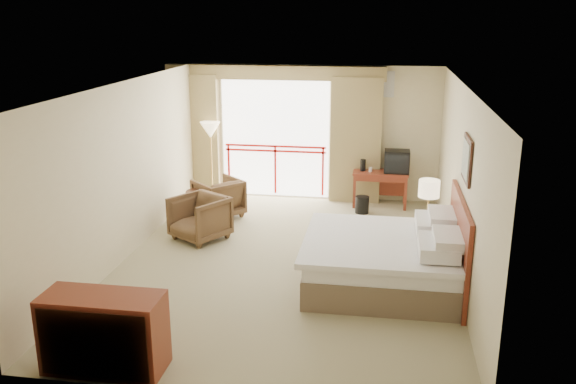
% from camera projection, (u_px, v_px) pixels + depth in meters
% --- Properties ---
extents(floor, '(7.00, 7.00, 0.00)m').
position_uv_depth(floor, '(287.00, 261.00, 9.39)').
color(floor, '#988E67').
rests_on(floor, ground).
extents(ceiling, '(7.00, 7.00, 0.00)m').
position_uv_depth(ceiling, '(287.00, 85.00, 8.62)').
color(ceiling, white).
rests_on(ceiling, wall_back).
extents(wall_back, '(5.00, 0.00, 5.00)m').
position_uv_depth(wall_back, '(314.00, 133.00, 12.32)').
color(wall_back, beige).
rests_on(wall_back, ground).
extents(wall_front, '(5.00, 0.00, 5.00)m').
position_uv_depth(wall_front, '(227.00, 273.00, 5.69)').
color(wall_front, beige).
rests_on(wall_front, ground).
extents(wall_left, '(0.00, 7.00, 7.00)m').
position_uv_depth(wall_left, '(127.00, 170.00, 9.38)').
color(wall_left, beige).
rests_on(wall_left, ground).
extents(wall_right, '(0.00, 7.00, 7.00)m').
position_uv_depth(wall_right, '(461.00, 184.00, 8.63)').
color(wall_right, beige).
rests_on(wall_right, ground).
extents(balcony_door, '(2.40, 0.00, 2.40)m').
position_uv_depth(balcony_door, '(275.00, 139.00, 12.46)').
color(balcony_door, white).
rests_on(balcony_door, wall_back).
extents(balcony_railing, '(2.09, 0.03, 1.02)m').
position_uv_depth(balcony_railing, '(275.00, 158.00, 12.55)').
color(balcony_railing, red).
rests_on(balcony_railing, wall_back).
extents(curtain_left, '(1.00, 0.26, 2.50)m').
position_uv_depth(curtain_left, '(196.00, 135.00, 12.57)').
color(curtain_left, olive).
rests_on(curtain_left, wall_back).
extents(curtain_right, '(1.00, 0.26, 2.50)m').
position_uv_depth(curtain_right, '(356.00, 140.00, 12.08)').
color(curtain_right, olive).
rests_on(curtain_right, wall_back).
extents(valance, '(4.40, 0.22, 0.28)m').
position_uv_depth(valance, '(274.00, 72.00, 11.99)').
color(valance, olive).
rests_on(valance, wall_back).
extents(hvac_vent, '(0.50, 0.04, 0.50)m').
position_uv_depth(hvac_vent, '(381.00, 84.00, 11.81)').
color(hvac_vent, silver).
rests_on(hvac_vent, wall_back).
extents(bed, '(2.13, 2.06, 0.97)m').
position_uv_depth(bed, '(386.00, 260.00, 8.49)').
color(bed, brown).
rests_on(bed, floor).
extents(headboard, '(0.06, 2.10, 1.30)m').
position_uv_depth(headboard, '(459.00, 245.00, 8.26)').
color(headboard, maroon).
rests_on(headboard, wall_right).
extents(framed_art, '(0.04, 0.72, 0.60)m').
position_uv_depth(framed_art, '(467.00, 159.00, 7.92)').
color(framed_art, black).
rests_on(framed_art, wall_right).
extents(nightstand, '(0.40, 0.48, 0.55)m').
position_uv_depth(nightstand, '(426.00, 234.00, 9.76)').
color(nightstand, maroon).
rests_on(nightstand, floor).
extents(table_lamp, '(0.33, 0.33, 0.59)m').
position_uv_depth(table_lamp, '(429.00, 189.00, 9.60)').
color(table_lamp, tan).
rests_on(table_lamp, nightstand).
extents(phone, '(0.19, 0.17, 0.07)m').
position_uv_depth(phone, '(425.00, 219.00, 9.53)').
color(phone, black).
rests_on(phone, nightstand).
extents(desk, '(1.07, 0.52, 0.70)m').
position_uv_depth(desk, '(380.00, 179.00, 11.98)').
color(desk, maroon).
rests_on(desk, floor).
extents(tv, '(0.48, 0.38, 0.44)m').
position_uv_depth(tv, '(397.00, 162.00, 11.78)').
color(tv, black).
rests_on(tv, desk).
extents(coffee_maker, '(0.13, 0.13, 0.24)m').
position_uv_depth(coffee_maker, '(363.00, 165.00, 11.91)').
color(coffee_maker, black).
rests_on(coffee_maker, desk).
extents(cup, '(0.09, 0.09, 0.10)m').
position_uv_depth(cup, '(370.00, 170.00, 11.86)').
color(cup, white).
rests_on(cup, desk).
extents(wastebasket, '(0.31, 0.31, 0.33)m').
position_uv_depth(wastebasket, '(362.00, 205.00, 11.62)').
color(wastebasket, black).
rests_on(wastebasket, floor).
extents(armchair_far, '(1.11, 1.10, 0.72)m').
position_uv_depth(armchair_far, '(219.00, 216.00, 11.48)').
color(armchair_far, '#4E3520').
rests_on(armchair_far, floor).
extents(armchair_near, '(1.12, 1.12, 0.75)m').
position_uv_depth(armchair_near, '(201.00, 239.00, 10.32)').
color(armchair_near, '#4E3520').
rests_on(armchair_near, floor).
extents(side_table, '(0.51, 0.51, 0.56)m').
position_uv_depth(side_table, '(200.00, 201.00, 11.13)').
color(side_table, black).
rests_on(side_table, floor).
extents(book, '(0.25, 0.28, 0.02)m').
position_uv_depth(book, '(200.00, 191.00, 11.08)').
color(book, white).
rests_on(book, side_table).
extents(floor_lamp, '(0.40, 0.40, 1.58)m').
position_uv_depth(floor_lamp, '(210.00, 133.00, 12.22)').
color(floor_lamp, tan).
rests_on(floor_lamp, floor).
extents(dresser, '(1.28, 0.54, 0.85)m').
position_uv_depth(dresser, '(104.00, 333.00, 6.45)').
color(dresser, maroon).
rests_on(dresser, floor).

